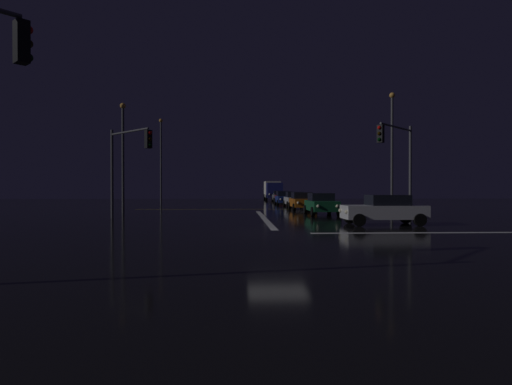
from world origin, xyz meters
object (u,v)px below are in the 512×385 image
Objects in this scene: sedan_orange at (302,201)px; sedan_gray at (279,196)px; sedan_green at (321,204)px; streetlamp_left_near at (123,149)px; traffic_signal_nw at (127,155)px; sedan_blue at (284,198)px; box_truck at (273,190)px; sedan_red at (283,197)px; sedan_silver at (295,199)px; streetlamp_left_far at (161,156)px; sedan_white_crossing at (384,209)px; streetlamp_right_near at (392,144)px; traffic_signal_ne at (398,152)px.

sedan_orange and sedan_gray have the same top height.
sedan_green is 15.56m from streetlamp_left_near.
traffic_signal_nw is at bearing -72.83° from streetlamp_left_near.
sedan_green is 13.74m from traffic_signal_nw.
box_truck reaches higher than sedan_blue.
sedan_green is at bearing -89.64° from sedan_red.
streetlamp_left_far reaches higher than sedan_silver.
sedan_white_crossing is 0.51× the size of streetlamp_left_near.
streetlamp_right_near is at bearing -37.44° from streetlamp_left_far.
sedan_red is 1.00× the size of sedan_white_crossing.
sedan_blue is at bearing 94.94° from sedan_white_crossing.
sedan_silver is 1.00× the size of sedan_white_crossing.
sedan_blue is 1.00× the size of sedan_white_crossing.
traffic_signal_nw is at bearing -110.63° from sedan_gray.
traffic_signal_ne is at bearing -44.32° from sedan_green.
sedan_blue is at bearing 91.25° from sedan_orange.
sedan_gray is at bearing 96.97° from traffic_signal_ne.
streetlamp_left_near is (-2.01, 6.51, 0.97)m from traffic_signal_nw.
box_truck is 1.46× the size of traffic_signal_nw.
traffic_signal_nw is at bearing 162.99° from sedan_white_crossing.
sedan_silver is (0.19, 6.05, 0.00)m from sedan_orange.
sedan_orange is 1.00× the size of sedan_gray.
traffic_signal_ne is at bearing -50.07° from streetlamp_left_far.
sedan_blue is at bearing -92.92° from sedan_gray.
sedan_white_crossing is (1.80, -32.56, 0.00)m from sedan_red.
sedan_white_crossing is at bearing -84.96° from sedan_silver.
sedan_white_crossing is 0.76× the size of traffic_signal_nw.
sedan_orange is 0.44× the size of streetlamp_left_far.
streetlamp_left_far reaches higher than sedan_green.
sedan_blue is 1.00× the size of sedan_red.
traffic_signal_nw is 6.88m from streetlamp_left_near.
box_truck is 42.06m from traffic_signal_ne.
sedan_orange is at bearing -90.84° from sedan_gray.
sedan_red is at bearing 85.30° from sedan_blue.
traffic_signal_nw reaches higher than box_truck.
sedan_blue is 26.62m from sedan_white_crossing.
streetlamp_left_far is at bearing 128.56° from sedan_green.
traffic_signal_nw reaches higher than sedan_gray.
sedan_white_crossing is at bearing -33.61° from streetlamp_left_near.
traffic_signal_ne is at bearing -77.95° from sedan_blue.
streetlamp_right_near is at bearing -77.26° from sedan_gray.
sedan_orange is 11.92m from traffic_signal_ne.
sedan_silver is 11.60m from sedan_red.
traffic_signal_nw is (-12.62, -28.15, 3.13)m from sedan_red.
box_truck is at bearing 53.05° from streetlamp_left_far.
sedan_orange is 0.52× the size of box_truck.
sedan_green is 1.00× the size of sedan_white_crossing.
sedan_red is at bearing 89.75° from sedan_silver.
sedan_silver is at bearing 34.54° from streetlamp_left_near.
sedan_blue and sedan_red have the same top height.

